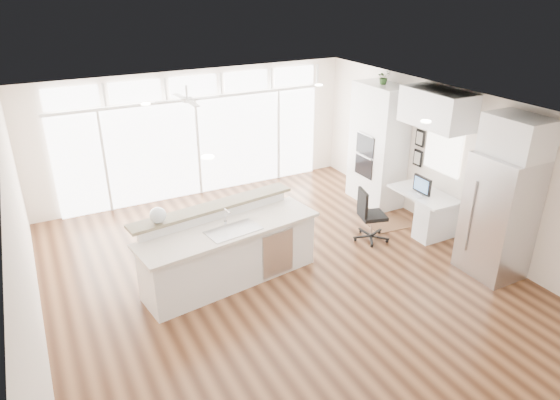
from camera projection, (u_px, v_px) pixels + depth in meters
floor at (283, 280)px, 8.00m from camera, size 7.00×8.00×0.02m
ceiling at (284, 114)px, 6.89m from camera, size 7.00×8.00×0.02m
wall_back at (196, 134)px, 10.67m from camera, size 7.00×0.04×2.70m
wall_front at (505, 377)px, 4.22m from camera, size 7.00×0.04×2.70m
wall_left at (25, 259)px, 5.96m from camera, size 0.04×8.00×2.70m
wall_right at (456, 165)px, 8.92m from camera, size 0.04×8.00×2.70m
glass_wall at (198, 148)px, 10.75m from camera, size 5.80×0.06×2.08m
transom_row at (193, 86)px, 10.20m from camera, size 5.90×0.06×0.40m
desk_window at (443, 150)px, 9.07m from camera, size 0.04×0.85×0.85m
ceiling_fan at (187, 94)px, 9.03m from camera, size 1.16×1.16×0.32m
recessed_lights at (277, 112)px, 7.06m from camera, size 3.40×3.00×0.02m
oven_cabinet at (378, 145)px, 10.28m from camera, size 0.64×1.20×2.50m
desk_nook at (422, 211)px, 9.41m from camera, size 0.72×1.30×0.76m
upper_cabinets at (437, 108)px, 8.61m from camera, size 0.64×1.30×0.64m
refrigerator at (499, 216)px, 7.81m from camera, size 0.76×0.90×2.00m
fridge_cabinet at (518, 136)px, 7.30m from camera, size 0.64×0.90×0.60m
framed_photos at (419, 148)px, 9.63m from camera, size 0.06×0.22×0.80m
kitchen_island at (230, 249)px, 7.73m from camera, size 3.02×1.50×1.15m
rug at (389, 223)px, 9.78m from camera, size 0.90×0.69×0.01m
office_chair at (373, 215)px, 8.99m from camera, size 0.63×0.60×1.00m
fishbowl at (158, 215)px, 7.23m from camera, size 0.29×0.29×0.24m
monitor at (422, 185)px, 9.14m from camera, size 0.07×0.43×0.36m
keyboard at (414, 195)px, 9.14m from camera, size 0.14×0.31×0.01m
potted_plant at (384, 79)px, 9.72m from camera, size 0.25×0.27×0.21m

